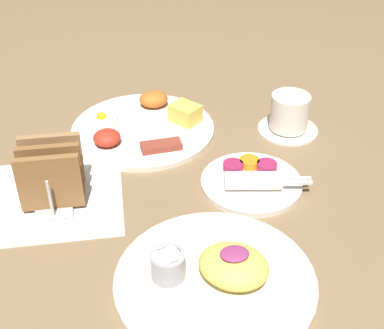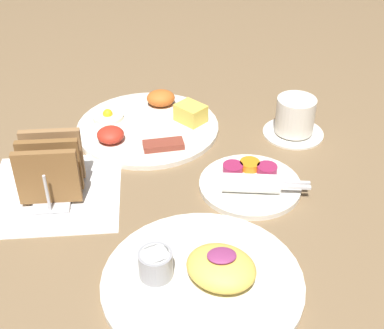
# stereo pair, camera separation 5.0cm
# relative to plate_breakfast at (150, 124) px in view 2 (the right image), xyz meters

# --- Properties ---
(ground_plane) EXTENTS (3.00, 3.00, 0.00)m
(ground_plane) POSITION_rel_plate_breakfast_xyz_m (0.01, -0.20, -0.01)
(ground_plane) COLOR brown
(napkin_flat) EXTENTS (0.22, 0.22, 0.00)m
(napkin_flat) POSITION_rel_plate_breakfast_xyz_m (-0.16, -0.20, -0.01)
(napkin_flat) COLOR white
(napkin_flat) RESTS_ON ground_plane
(plate_breakfast) EXTENTS (0.28, 0.28, 0.05)m
(plate_breakfast) POSITION_rel_plate_breakfast_xyz_m (0.00, 0.00, 0.00)
(plate_breakfast) COLOR silver
(plate_breakfast) RESTS_ON ground_plane
(plate_condiments) EXTENTS (0.18, 0.18, 0.04)m
(plate_condiments) POSITION_rel_plate_breakfast_xyz_m (0.17, -0.21, 0.00)
(plate_condiments) COLOR silver
(plate_condiments) RESTS_ON ground_plane
(plate_foreground) EXTENTS (0.28, 0.28, 0.06)m
(plate_foreground) POSITION_rel_plate_breakfast_xyz_m (0.07, -0.42, 0.00)
(plate_foreground) COLOR silver
(plate_foreground) RESTS_ON ground_plane
(toast_rack) EXTENTS (0.10, 0.12, 0.10)m
(toast_rack) POSITION_rel_plate_breakfast_xyz_m (-0.16, -0.20, 0.04)
(toast_rack) COLOR #B7B7BC
(toast_rack) RESTS_ON ground_plane
(coffee_cup) EXTENTS (0.12, 0.12, 0.08)m
(coffee_cup) POSITION_rel_plate_breakfast_xyz_m (0.29, -0.04, 0.03)
(coffee_cup) COLOR silver
(coffee_cup) RESTS_ON ground_plane
(teaspoon) EXTENTS (0.12, 0.07, 0.01)m
(teaspoon) POSITION_rel_plate_breakfast_xyz_m (0.11, -0.32, -0.01)
(teaspoon) COLOR silver
(teaspoon) RESTS_ON ground_plane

